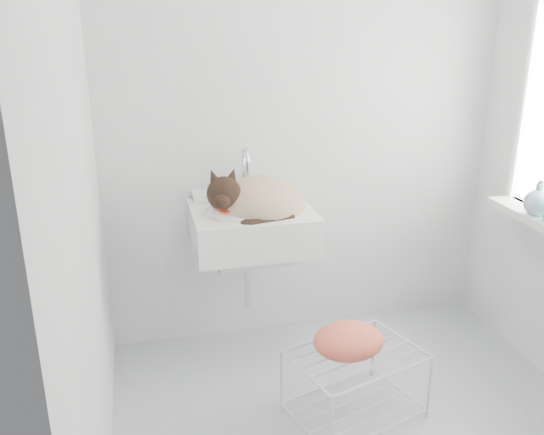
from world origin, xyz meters
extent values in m
cube|color=#A9ADB2|center=(0.00, 0.00, 0.00)|extent=(2.20, 2.00, 0.02)
cube|color=white|center=(0.00, 1.00, 1.25)|extent=(2.20, 0.02, 2.50)
cube|color=white|center=(-1.10, 0.00, 1.25)|extent=(0.02, 2.00, 2.50)
cube|color=white|center=(-0.35, 0.74, 0.85)|extent=(0.61, 0.53, 0.24)
ellipsoid|color=tan|center=(-0.32, 0.73, 0.88)|extent=(0.48, 0.42, 0.24)
sphere|color=black|center=(-0.49, 0.66, 0.99)|extent=(0.18, 0.18, 0.17)
torus|color=#B72407|center=(-0.48, 0.65, 0.94)|extent=(0.16, 0.15, 0.07)
cube|color=silver|center=(0.00, 0.12, 0.15)|extent=(0.65, 0.54, 0.34)
ellipsoid|color=#F19700|center=(-0.04, 0.12, 0.37)|extent=(0.34, 0.26, 0.13)
imported|color=#A8B1CB|center=(1.00, 0.33, 0.85)|extent=(0.16, 0.16, 0.17)
camera|label=1|loc=(-0.90, -2.00, 1.79)|focal=38.33mm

